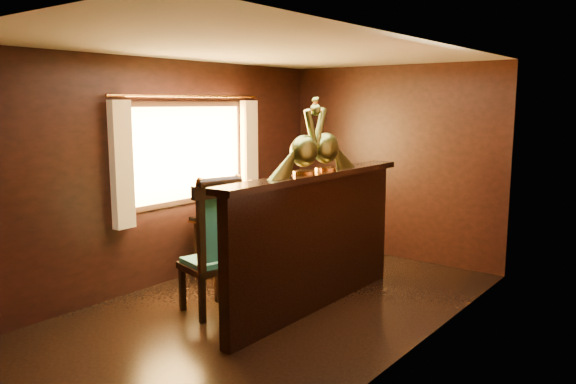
# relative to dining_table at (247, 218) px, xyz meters

# --- Properties ---
(ground) EXTENTS (5.00, 5.00, 0.00)m
(ground) POSITION_rel_dining_table_xyz_m (1.05, -0.82, -0.65)
(ground) COLOR black
(ground) RESTS_ON ground
(room_shell) EXTENTS (3.04, 5.04, 2.52)m
(room_shell) POSITION_rel_dining_table_xyz_m (0.97, -0.80, 0.93)
(room_shell) COLOR black
(room_shell) RESTS_ON ground
(partition) EXTENTS (0.26, 2.70, 1.36)m
(partition) POSITION_rel_dining_table_xyz_m (1.37, -0.52, 0.06)
(partition) COLOR black
(partition) RESTS_ON ground
(dining_table) EXTENTS (0.76, 1.23, 0.92)m
(dining_table) POSITION_rel_dining_table_xyz_m (0.00, 0.00, 0.00)
(dining_table) COLOR black
(dining_table) RESTS_ON ground
(chair_left) EXTENTS (0.60, 0.62, 1.37)m
(chair_left) POSITION_rel_dining_table_xyz_m (0.75, -1.27, 0.06)
(chair_left) COLOR black
(chair_left) RESTS_ON ground
(chair_right) EXTENTS (0.51, 0.53, 1.22)m
(chair_right) POSITION_rel_dining_table_xyz_m (0.50, -0.33, -0.01)
(chair_right) COLOR black
(chair_right) RESTS_ON ground
(peacock_left) EXTENTS (0.22, 0.59, 0.70)m
(peacock_left) POSITION_rel_dining_table_xyz_m (1.38, -0.73, 1.06)
(peacock_left) COLOR #1B512F
(peacock_left) RESTS_ON partition
(peacock_right) EXTENTS (0.23, 0.60, 0.72)m
(peacock_right) POSITION_rel_dining_table_xyz_m (1.38, -0.37, 1.07)
(peacock_right) COLOR #1B512F
(peacock_right) RESTS_ON partition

